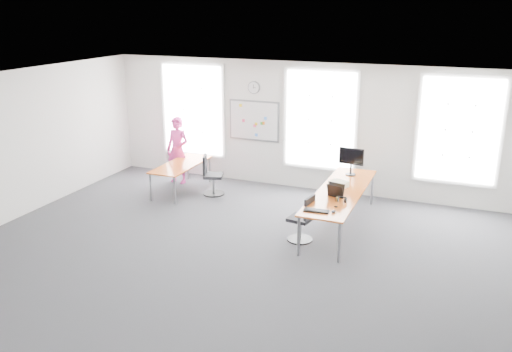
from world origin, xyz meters
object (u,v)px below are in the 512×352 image
at_px(chair_left, 211,177).
at_px(monitor, 351,159).
at_px(headphones, 341,199).
at_px(keyboard, 316,211).
at_px(chair_right, 303,221).
at_px(person, 178,150).
at_px(desk_left, 181,166).
at_px(desk_right, 340,193).

xyz_separation_m(chair_left, monitor, (3.19, 0.24, 0.72)).
distance_m(headphones, monitor, 1.75).
height_order(headphones, monitor, monitor).
relative_size(chair_left, keyboard, 2.08).
xyz_separation_m(headphones, monitor, (-0.21, 1.71, 0.30)).
relative_size(chair_right, person, 0.54).
relative_size(chair_right, chair_left, 0.96).
bearing_deg(keyboard, person, 142.18).
relative_size(desk_left, keyboard, 4.07).
bearing_deg(chair_left, chair_right, -141.54).
bearing_deg(headphones, desk_left, 156.40).
relative_size(desk_left, person, 1.11).
relative_size(keyboard, headphones, 2.29).
xyz_separation_m(desk_right, monitor, (-0.04, 1.06, 0.40)).
bearing_deg(chair_right, chair_left, -113.10).
xyz_separation_m(person, headphones, (4.55, -1.98, 0.00)).
height_order(desk_right, headphones, headphones).
height_order(desk_left, chair_left, chair_left).
distance_m(keyboard, monitor, 2.36).
relative_size(desk_right, desk_left, 1.73).
bearing_deg(monitor, chair_left, -171.32).
xyz_separation_m(chair_left, headphones, (3.39, -1.47, 0.41)).
xyz_separation_m(chair_right, person, (-3.90, 2.22, 0.43)).
bearing_deg(headphones, keyboard, -120.05).
bearing_deg(desk_left, desk_right, -10.92).
bearing_deg(headphones, person, 151.76).
bearing_deg(desk_left, headphones, -18.85).
bearing_deg(keyboard, monitor, 81.45).
distance_m(desk_left, headphones, 4.38).
xyz_separation_m(person, keyboard, (4.25, -2.59, -0.04)).
distance_m(desk_left, monitor, 3.98).
distance_m(desk_right, monitor, 1.14).
xyz_separation_m(desk_right, headphones, (0.16, -0.65, 0.10)).
bearing_deg(chair_left, person, 46.80).
distance_m(desk_left, person, 0.73).
bearing_deg(chair_right, headphones, 119.91).
relative_size(desk_right, chair_right, 3.54).
distance_m(keyboard, headphones, 0.69).
bearing_deg(person, desk_left, -49.13).
relative_size(chair_right, keyboard, 1.99).
distance_m(chair_left, keyboard, 3.76).
relative_size(desk_left, headphones, 9.32).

